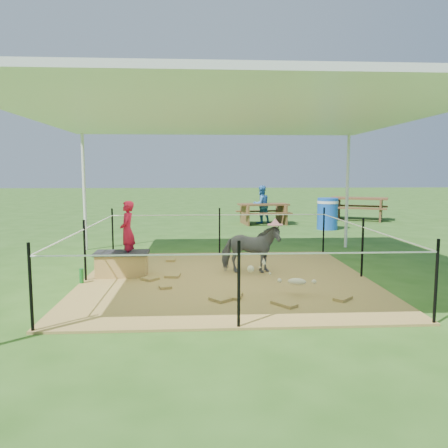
{
  "coord_description": "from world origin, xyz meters",
  "views": [
    {
      "loc": [
        -0.43,
        -6.94,
        1.73
      ],
      "look_at": [
        0.0,
        0.6,
        0.85
      ],
      "focal_mm": 35.0,
      "sensor_mm": 36.0,
      "label": 1
    }
  ],
  "objects": [
    {
      "name": "pink_hat",
      "position": [
        0.44,
        0.36,
        0.92
      ],
      "size": [
        0.26,
        0.26,
        0.12
      ],
      "primitive_type": "cylinder",
      "color": "pink",
      "rests_on": "pony"
    },
    {
      "name": "woman",
      "position": [
        -1.62,
        0.27,
        0.89
      ],
      "size": [
        0.24,
        0.36,
        0.99
      ],
      "primitive_type": "imported",
      "rotation": [
        0.0,
        0.0,
        -1.56
      ],
      "color": "#BA1230",
      "rests_on": "straw_bale"
    },
    {
      "name": "straw_bale",
      "position": [
        -1.72,
        0.27,
        0.21
      ],
      "size": [
        0.83,
        0.42,
        0.36
      ],
      "primitive_type": "cube",
      "rotation": [
        0.0,
        0.0,
        0.01
      ],
      "color": "#AC7E3E",
      "rests_on": "hay_patch"
    },
    {
      "name": "picnic_table_far",
      "position": [
        5.5,
        8.92,
        0.42
      ],
      "size": [
        2.43,
        2.16,
        0.84
      ],
      "primitive_type": "cube",
      "rotation": [
        0.0,
        0.0,
        -0.44
      ],
      "color": "#57341E",
      "rests_on": "ground"
    },
    {
      "name": "trash_barrel",
      "position": [
        3.52,
        6.25,
        0.49
      ],
      "size": [
        0.67,
        0.67,
        0.97
      ],
      "primitive_type": "cylinder",
      "rotation": [
        0.0,
        0.0,
        -0.07
      ],
      "color": "blue",
      "rests_on": "ground"
    },
    {
      "name": "picnic_table_near",
      "position": [
        1.76,
        7.81,
        0.35
      ],
      "size": [
        1.82,
        1.42,
        0.7
      ],
      "primitive_type": "cube",
      "rotation": [
        0.0,
        0.0,
        0.13
      ],
      "color": "brown",
      "rests_on": "ground"
    },
    {
      "name": "foal",
      "position": [
        0.93,
        -1.05,
        0.25
      ],
      "size": [
        0.88,
        0.63,
        0.44
      ],
      "primitive_type": null,
      "rotation": [
        0.0,
        0.0,
        -0.27
      ],
      "color": "beige",
      "rests_on": "hay_patch"
    },
    {
      "name": "ground",
      "position": [
        0.0,
        0.0,
        0.0
      ],
      "size": [
        90.0,
        90.0,
        0.0
      ],
      "primitive_type": "plane",
      "color": "#2D5919",
      "rests_on": "ground"
    },
    {
      "name": "green_bottle",
      "position": [
        -2.27,
        -0.18,
        0.14
      ],
      "size": [
        0.06,
        0.06,
        0.23
      ],
      "primitive_type": "cylinder",
      "rotation": [
        0.0,
        0.0,
        0.01
      ],
      "color": "#186C23",
      "rests_on": "hay_patch"
    },
    {
      "name": "hay_patch",
      "position": [
        0.0,
        0.0,
        0.01
      ],
      "size": [
        4.6,
        4.6,
        0.03
      ],
      "primitive_type": "cube",
      "color": "brown",
      "rests_on": "ground"
    },
    {
      "name": "rope_fence",
      "position": [
        0.0,
        -0.0,
        0.64
      ],
      "size": [
        4.54,
        4.54,
        1.0
      ],
      "color": "black",
      "rests_on": "ground"
    },
    {
      "name": "distant_person",
      "position": [
        1.72,
        8.03,
        0.65
      ],
      "size": [
        0.79,
        0.72,
        1.31
      ],
      "primitive_type": "imported",
      "rotation": [
        0.0,
        0.0,
        3.57
      ],
      "color": "#367BCB",
      "rests_on": "ground"
    },
    {
      "name": "dark_cloth",
      "position": [
        -1.72,
        0.27,
        0.42
      ],
      "size": [
        0.88,
        0.47,
        0.05
      ],
      "primitive_type": "cube",
      "rotation": [
        0.0,
        0.0,
        0.01
      ],
      "color": "black",
      "rests_on": "straw_bale"
    },
    {
      "name": "canopy_tent",
      "position": [
        0.0,
        0.0,
        2.69
      ],
      "size": [
        6.3,
        6.3,
        2.9
      ],
      "color": "silver",
      "rests_on": "ground"
    },
    {
      "name": "pony",
      "position": [
        0.44,
        0.36,
        0.45
      ],
      "size": [
        1.01,
        0.51,
        0.83
      ],
      "primitive_type": "imported",
      "rotation": [
        0.0,
        0.0,
        1.5
      ],
      "color": "#46464B",
      "rests_on": "hay_patch"
    }
  ]
}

